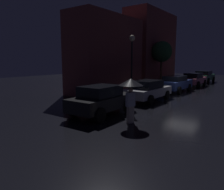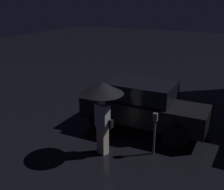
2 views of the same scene
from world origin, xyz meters
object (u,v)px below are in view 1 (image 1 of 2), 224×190
(parked_car_silver, at_px, (147,90))
(parked_car_green, at_px, (204,76))
(pedestrian_with_umbrella, at_px, (131,87))
(street_lamp_near, at_px, (132,51))
(parking_meter, at_px, (133,101))
(parked_car_black, at_px, (102,100))
(parked_car_blue, at_px, (175,83))
(parked_car_pink, at_px, (194,79))

(parked_car_silver, relative_size, parked_car_green, 0.93)
(pedestrian_with_umbrella, height_order, street_lamp_near, street_lamp_near)
(parked_car_silver, xyz_separation_m, parked_car_green, (16.09, 0.12, 0.04))
(parked_car_green, relative_size, parking_meter, 3.84)
(parked_car_black, relative_size, parked_car_silver, 0.93)
(parked_car_black, bearing_deg, parked_car_blue, -1.14)
(parked_car_black, height_order, parked_car_pink, parked_car_black)
(parked_car_green, bearing_deg, parked_car_black, -179.65)
(parked_car_blue, bearing_deg, parked_car_green, 2.72)
(parked_car_green, xyz_separation_m, pedestrian_with_umbrella, (-21.62, -2.13, 0.86))
(parked_car_black, height_order, pedestrian_with_umbrella, pedestrian_with_umbrella)
(parked_car_green, distance_m, pedestrian_with_umbrella, 21.74)
(parked_car_black, bearing_deg, parked_car_silver, -1.13)
(parked_car_blue, relative_size, pedestrian_with_umbrella, 2.11)
(parked_car_green, distance_m, street_lamp_near, 14.75)
(parked_car_silver, height_order, parked_car_pink, parked_car_pink)
(parked_car_silver, relative_size, pedestrian_with_umbrella, 2.11)
(parking_meter, relative_size, street_lamp_near, 0.25)
(parked_car_green, height_order, street_lamp_near, street_lamp_near)
(parked_car_black, relative_size, pedestrian_with_umbrella, 1.95)
(pedestrian_with_umbrella, bearing_deg, parked_car_silver, 39.50)
(parked_car_black, distance_m, pedestrian_with_umbrella, 2.22)
(parked_car_silver, distance_m, parked_car_pink, 10.84)
(parked_car_blue, bearing_deg, parked_car_silver, -177.93)
(parked_car_black, bearing_deg, parking_meter, -60.50)
(parked_car_blue, height_order, parked_car_pink, parked_car_pink)
(pedestrian_with_umbrella, relative_size, parking_meter, 1.70)
(parked_car_black, distance_m, parked_car_pink, 15.95)
(street_lamp_near, bearing_deg, pedestrian_with_umbrella, -148.88)
(parked_car_black, bearing_deg, street_lamp_near, 18.06)
(parking_meter, bearing_deg, parked_car_pink, 5.04)
(street_lamp_near, bearing_deg, parked_car_blue, -33.13)
(parked_car_black, height_order, parking_meter, parked_car_black)
(parked_car_green, bearing_deg, pedestrian_with_umbrella, -174.33)
(parked_car_silver, relative_size, parked_car_blue, 1.00)
(parked_car_pink, relative_size, parked_car_green, 0.89)
(parking_meter, bearing_deg, parked_car_black, 120.62)
(parked_car_pink, height_order, parking_meter, parked_car_pink)
(parking_meter, bearing_deg, street_lamp_near, 32.20)
(pedestrian_with_umbrella, xyz_separation_m, street_lamp_near, (7.31, 4.41, 1.93))
(pedestrian_with_umbrella, distance_m, street_lamp_near, 8.75)
(parked_car_silver, distance_m, parked_car_green, 16.09)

